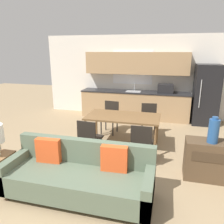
% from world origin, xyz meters
% --- Properties ---
extents(ground_plane, '(20.00, 20.00, 0.00)m').
position_xyz_m(ground_plane, '(0.00, 0.00, 0.00)').
color(ground_plane, '#9E8460').
extents(wall_back, '(6.40, 0.07, 2.70)m').
position_xyz_m(wall_back, '(-0.00, 4.63, 1.36)').
color(wall_back, silver).
rests_on(wall_back, ground_plane).
extents(kitchen_counter, '(3.56, 0.65, 2.15)m').
position_xyz_m(kitchen_counter, '(0.02, 4.33, 0.84)').
color(kitchen_counter, tan).
rests_on(kitchen_counter, ground_plane).
extents(refrigerator, '(0.71, 0.77, 1.81)m').
position_xyz_m(refrigerator, '(2.18, 4.21, 0.91)').
color(refrigerator, black).
rests_on(refrigerator, ground_plane).
extents(dining_table, '(1.67, 0.88, 0.75)m').
position_xyz_m(dining_table, '(0.10, 1.92, 0.69)').
color(dining_table, brown).
rests_on(dining_table, ground_plane).
extents(couch, '(2.27, 0.80, 0.84)m').
position_xyz_m(couch, '(-0.18, -0.02, 0.34)').
color(couch, '#3D2D1E').
rests_on(couch, ground_plane).
extents(credenza, '(0.95, 0.41, 0.71)m').
position_xyz_m(credenza, '(1.90, 0.97, 0.36)').
color(credenza, brown).
rests_on(credenza, ground_plane).
extents(vase, '(0.17, 0.17, 0.45)m').
position_xyz_m(vase, '(1.83, 0.92, 0.92)').
color(vase, '#234C84').
rests_on(vase, credenza).
extents(dining_chair_near_right, '(0.42, 0.42, 0.86)m').
position_xyz_m(dining_chair_near_right, '(0.63, 1.15, 0.49)').
color(dining_chair_near_right, black).
rests_on(dining_chair_near_right, ground_plane).
extents(dining_chair_far_right, '(0.47, 0.47, 0.86)m').
position_xyz_m(dining_chair_far_right, '(0.62, 2.74, 0.49)').
color(dining_chair_far_right, black).
rests_on(dining_chair_far_right, ground_plane).
extents(dining_chair_near_left, '(0.46, 0.46, 0.86)m').
position_xyz_m(dining_chair_near_left, '(-0.44, 1.14, 0.49)').
color(dining_chair_near_left, black).
rests_on(dining_chair_near_left, ground_plane).
extents(dining_chair_far_left, '(0.46, 0.46, 0.86)m').
position_xyz_m(dining_chair_far_left, '(-0.43, 2.75, 0.49)').
color(dining_chair_far_left, black).
rests_on(dining_chair_far_left, ground_plane).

